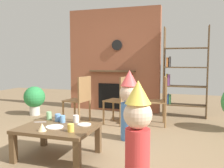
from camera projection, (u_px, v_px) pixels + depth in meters
name	position (u px, v px, depth m)	size (l,w,h in m)	color
ground_plane	(93.00, 148.00, 3.39)	(12.00, 12.00, 0.00)	#846B4C
brick_fireplace_feature	(114.00, 61.00, 5.90)	(2.20, 0.28, 2.40)	#935138
bookshelf	(182.00, 76.00, 5.25)	(0.90, 0.28, 1.90)	brown
coffee_table	(58.00, 131.00, 3.05)	(0.91, 0.71, 0.39)	brown
paper_cup_near_left	(58.00, 118.00, 3.29)	(0.07, 0.07, 0.10)	#669EE0
paper_cup_near_right	(71.00, 128.00, 2.81)	(0.07, 0.07, 0.09)	#F2CC4C
paper_cup_center	(49.00, 116.00, 3.37)	(0.07, 0.07, 0.11)	#8CD18C
paper_cup_far_left	(76.00, 119.00, 3.22)	(0.07, 0.07, 0.10)	silver
paper_cup_far_right	(63.00, 119.00, 3.22)	(0.07, 0.07, 0.09)	#669EE0
paper_plate_front	(84.00, 124.00, 3.10)	(0.17, 0.17, 0.01)	white
paper_plate_rear	(55.00, 127.00, 2.99)	(0.21, 0.21, 0.01)	white
birthday_cake_slice	(42.00, 127.00, 2.84)	(0.10, 0.10, 0.09)	#EAC68C
table_fork	(40.00, 122.00, 3.24)	(0.15, 0.02, 0.01)	silver
child_with_cone_hat	(138.00, 129.00, 2.39)	(0.28, 0.28, 1.01)	#D13838
child_in_pink	(129.00, 103.00, 3.72)	(0.29, 0.29, 1.05)	#4C7FC6
dining_chair_left	(81.00, 97.00, 4.66)	(0.46, 0.46, 0.90)	olive
dining_chair_middle	(121.00, 97.00, 4.63)	(0.48, 0.48, 0.90)	olive
dining_chair_right	(160.00, 98.00, 4.56)	(0.47, 0.47, 0.90)	olive
potted_plant_short	(34.00, 98.00, 5.42)	(0.46, 0.46, 0.63)	beige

